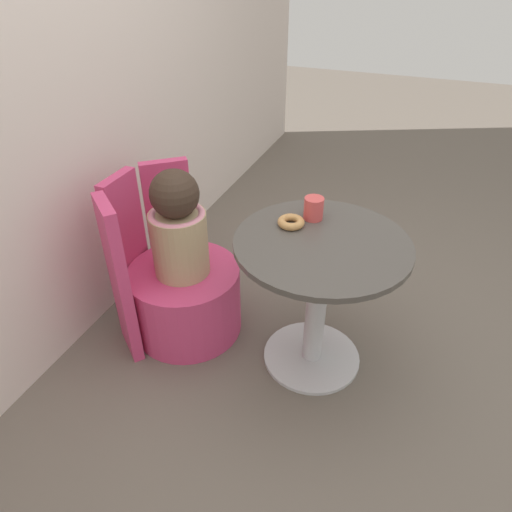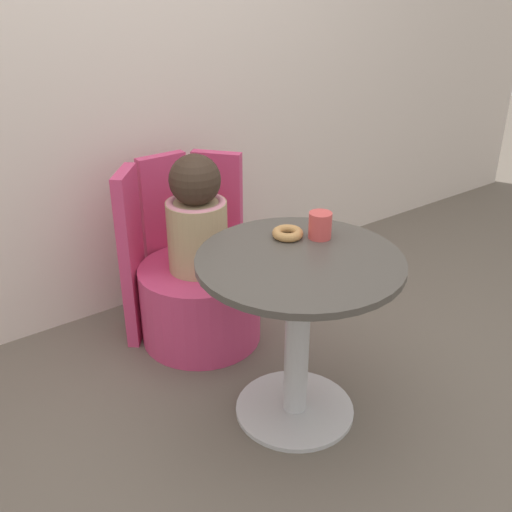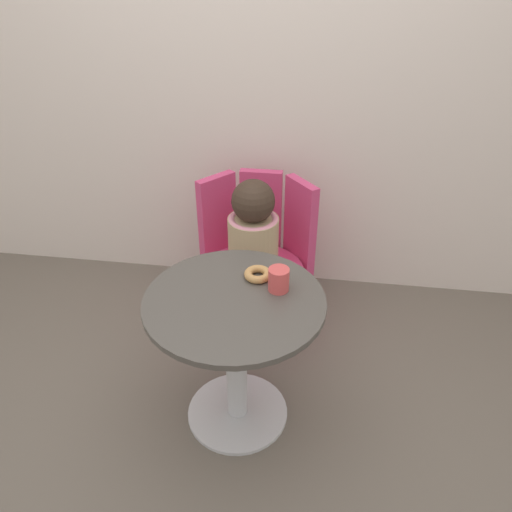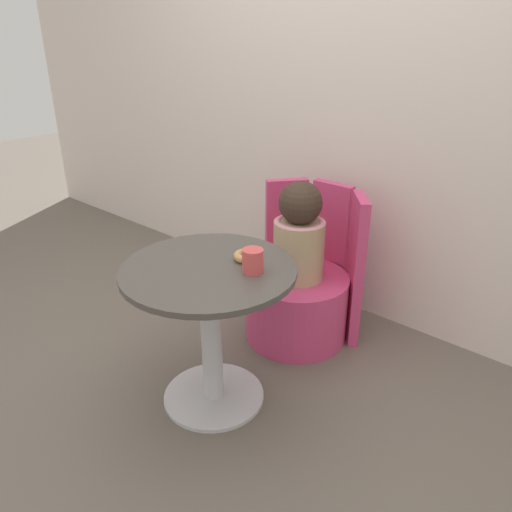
{
  "view_description": "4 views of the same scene",
  "coord_description": "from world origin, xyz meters",
  "px_view_note": "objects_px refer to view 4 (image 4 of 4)",
  "views": [
    {
      "loc": [
        -1.39,
        -0.31,
        1.61
      ],
      "look_at": [
        0.06,
        0.26,
        0.54
      ],
      "focal_mm": 32.0,
      "sensor_mm": 36.0,
      "label": 1
    },
    {
      "loc": [
        -1.07,
        -1.36,
        1.54
      ],
      "look_at": [
        0.13,
        0.29,
        0.53
      ],
      "focal_mm": 42.0,
      "sensor_mm": 36.0,
      "label": 2
    },
    {
      "loc": [
        0.39,
        -1.49,
        1.82
      ],
      "look_at": [
        0.13,
        0.37,
        0.61
      ],
      "focal_mm": 35.0,
      "sensor_mm": 36.0,
      "label": 3
    },
    {
      "loc": [
        1.39,
        -1.22,
        1.52
      ],
      "look_at": [
        0.05,
        0.35,
        0.56
      ],
      "focal_mm": 35.0,
      "sensor_mm": 36.0,
      "label": 4
    }
  ],
  "objects_px": {
    "cup": "(253,261)",
    "child_figure": "(299,234)",
    "round_table": "(210,309)",
    "tub_chair": "(296,306)",
    "donut": "(247,256)"
  },
  "relations": [
    {
      "from": "child_figure",
      "to": "donut",
      "type": "xyz_separation_m",
      "value": [
        0.09,
        -0.49,
        0.08
      ]
    },
    {
      "from": "child_figure",
      "to": "cup",
      "type": "distance_m",
      "value": 0.59
    },
    {
      "from": "tub_chair",
      "to": "child_figure",
      "type": "xyz_separation_m",
      "value": [
        0.0,
        0.0,
        0.41
      ]
    },
    {
      "from": "child_figure",
      "to": "cup",
      "type": "height_order",
      "value": "child_figure"
    },
    {
      "from": "tub_chair",
      "to": "cup",
      "type": "bearing_deg",
      "value": -71.97
    },
    {
      "from": "donut",
      "to": "child_figure",
      "type": "bearing_deg",
      "value": 100.42
    },
    {
      "from": "child_figure",
      "to": "cup",
      "type": "relative_size",
      "value": 5.29
    },
    {
      "from": "round_table",
      "to": "donut",
      "type": "height_order",
      "value": "donut"
    },
    {
      "from": "child_figure",
      "to": "cup",
      "type": "xyz_separation_m",
      "value": [
        0.18,
        -0.56,
        0.11
      ]
    },
    {
      "from": "round_table",
      "to": "tub_chair",
      "type": "relative_size",
      "value": 1.33
    },
    {
      "from": "round_table",
      "to": "cup",
      "type": "height_order",
      "value": "cup"
    },
    {
      "from": "tub_chair",
      "to": "child_figure",
      "type": "bearing_deg",
      "value": 0.0
    },
    {
      "from": "round_table",
      "to": "cup",
      "type": "distance_m",
      "value": 0.3
    },
    {
      "from": "tub_chair",
      "to": "child_figure",
      "type": "relative_size",
      "value": 1.05
    },
    {
      "from": "cup",
      "to": "child_figure",
      "type": "bearing_deg",
      "value": 108.03
    }
  ]
}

